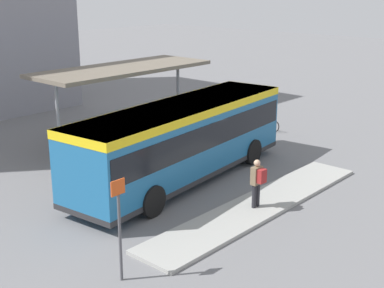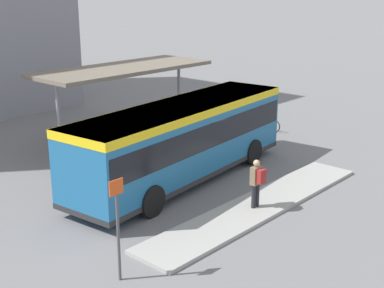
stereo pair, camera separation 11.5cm
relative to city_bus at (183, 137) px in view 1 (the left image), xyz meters
The scene contains 11 objects.
ground_plane 1.78m from the city_bus, behind, with size 120.00×120.00×0.00m, color slate.
curb_island 4.16m from the city_bus, 92.71° to the right, with size 10.69×1.80×0.12m.
city_bus is the anchor object (origin of this frame).
pedestrian_waiting 3.96m from the city_bus, 97.02° to the right, with size 0.42×0.44×1.70m.
bicycle_yellow 8.58m from the city_bus, 12.00° to the left, with size 0.48×1.59×0.69m.
bicycle_white 8.45m from the city_bus, 17.33° to the left, with size 0.48×1.58×0.68m.
bicycle_orange 9.00m from the city_bus, 21.12° to the left, with size 0.48×1.53×0.66m.
bicycle_black 9.34m from the city_bus, 25.15° to the left, with size 0.48×1.80×0.77m.
station_shelter 6.82m from the city_bus, 68.69° to the left, with size 9.06×3.42×3.60m.
potted_planter_near_shelter 5.74m from the city_bus, 42.50° to the left, with size 0.80×0.80×1.20m.
platform_sign 7.58m from the city_bus, 149.47° to the right, with size 0.44×0.08×2.80m.
Camera 1 is at (-14.50, -13.49, 7.46)m, focal length 50.00 mm.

